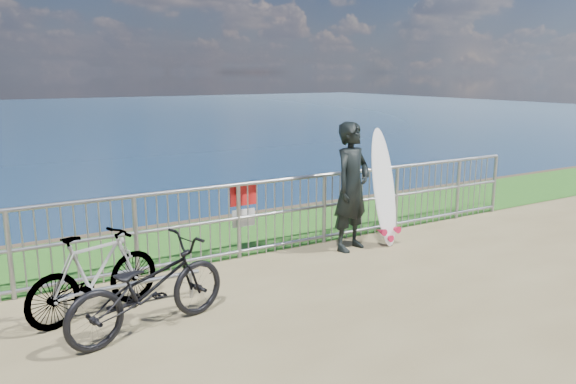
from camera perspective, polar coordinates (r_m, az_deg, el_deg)
grass_strip at (r=9.48m, az=-5.16°, el=-4.29°), size 120.00×120.00×0.00m
railing at (r=8.39m, az=-1.87°, el=-2.38°), size 10.06×0.10×1.13m
surfer at (r=8.52m, az=6.51°, el=0.53°), size 0.82×0.67×1.96m
surfboard at (r=8.85m, az=9.75°, el=0.02°), size 0.55×0.50×1.85m
bicycle_near at (r=6.08m, az=-14.02°, el=-9.38°), size 1.94×1.08×0.97m
bicycle_far at (r=6.63m, az=-19.05°, el=-7.88°), size 1.67×0.95×0.97m
bike_rack at (r=6.71m, az=-15.63°, el=-9.27°), size 1.63×0.05×0.34m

